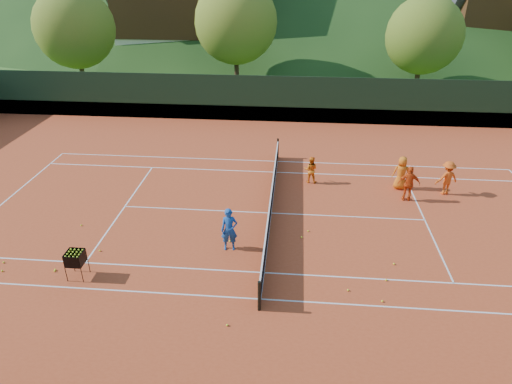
# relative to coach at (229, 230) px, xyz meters

# --- Properties ---
(ground) EXTENTS (400.00, 400.00, 0.00)m
(ground) POSITION_rel_coach_xyz_m (1.37, 2.78, -0.86)
(ground) COLOR #2F581B
(ground) RESTS_ON ground
(clay_court) EXTENTS (40.00, 24.00, 0.02)m
(clay_court) POSITION_rel_coach_xyz_m (1.37, 2.78, -0.85)
(clay_court) COLOR #AE3D1C
(clay_court) RESTS_ON ground
(coach) EXTENTS (0.66, 0.47, 1.68)m
(coach) POSITION_rel_coach_xyz_m (0.00, 0.00, 0.00)
(coach) COLOR #174999
(coach) RESTS_ON clay_court
(student_a) EXTENTS (0.70, 0.58, 1.31)m
(student_a) POSITION_rel_coach_xyz_m (3.08, 5.93, -0.18)
(student_a) COLOR orange
(student_a) RESTS_ON clay_court
(student_b) EXTENTS (0.99, 0.46, 1.65)m
(student_b) POSITION_rel_coach_xyz_m (7.35, 4.48, -0.02)
(student_b) COLOR #D84913
(student_b) RESTS_ON clay_court
(student_c) EXTENTS (0.80, 0.54, 1.59)m
(student_c) POSITION_rel_coach_xyz_m (7.24, 5.64, -0.04)
(student_c) COLOR orange
(student_c) RESTS_ON clay_court
(student_d) EXTENTS (1.16, 0.86, 1.60)m
(student_d) POSITION_rel_coach_xyz_m (9.20, 5.29, -0.04)
(student_d) COLOR #DD5113
(student_d) RESTS_ON clay_court
(tennis_ball_0) EXTENTS (0.07, 0.07, 0.07)m
(tennis_ball_0) POSITION_rel_coach_xyz_m (5.95, -0.46, -0.81)
(tennis_ball_0) COLOR #E1F228
(tennis_ball_0) RESTS_ON clay_court
(tennis_ball_1) EXTENTS (0.07, 0.07, 0.07)m
(tennis_ball_1) POSITION_rel_coach_xyz_m (2.93, 1.45, -0.81)
(tennis_ball_1) COLOR #E1F228
(tennis_ball_1) RESTS_ON clay_court
(tennis_ball_2) EXTENTS (0.07, 0.07, 0.07)m
(tennis_ball_2) POSITION_rel_coach_xyz_m (5.23, -2.49, -0.81)
(tennis_ball_2) COLOR #E1F228
(tennis_ball_2) RESTS_ON clay_court
(tennis_ball_3) EXTENTS (0.07, 0.07, 0.07)m
(tennis_ball_3) POSITION_rel_coach_xyz_m (-0.07, 0.45, -0.81)
(tennis_ball_3) COLOR #E1F228
(tennis_ball_3) RESTS_ON clay_court
(tennis_ball_5) EXTENTS (0.07, 0.07, 0.07)m
(tennis_ball_5) POSITION_rel_coach_xyz_m (4.19, -2.05, -0.81)
(tennis_ball_5) COLOR #E1F228
(tennis_ball_5) RESTS_ON clay_court
(tennis_ball_6) EXTENTS (0.07, 0.07, 0.07)m
(tennis_ball_6) POSITION_rel_coach_xyz_m (-6.24, 1.06, -0.81)
(tennis_ball_6) COLOR #E1F228
(tennis_ball_6) RESTS_ON clay_court
(tennis_ball_7) EXTENTS (0.07, 0.07, 0.07)m
(tennis_ball_7) POSITION_rel_coach_xyz_m (-5.87, -1.93, -0.81)
(tennis_ball_7) COLOR #E1F228
(tennis_ball_7) RESTS_ON clay_court
(tennis_ball_8) EXTENTS (0.07, 0.07, 0.07)m
(tennis_ball_8) POSITION_rel_coach_xyz_m (-5.89, -1.86, -0.81)
(tennis_ball_8) COLOR #E1F228
(tennis_ball_8) RESTS_ON clay_court
(tennis_ball_9) EXTENTS (0.07, 0.07, 0.07)m
(tennis_ball_9) POSITION_rel_coach_xyz_m (2.67, 0.96, -0.81)
(tennis_ball_9) COLOR #E1F228
(tennis_ball_9) RESTS_ON clay_court
(tennis_ball_11) EXTENTS (0.07, 0.07, 0.07)m
(tennis_ball_11) POSITION_rel_coach_xyz_m (-7.93, -1.62, -0.81)
(tennis_ball_11) COLOR #E1F228
(tennis_ball_11) RESTS_ON clay_court
(tennis_ball_13) EXTENTS (0.07, 0.07, 0.07)m
(tennis_ball_13) POSITION_rel_coach_xyz_m (0.48, -3.97, -0.81)
(tennis_ball_13) COLOR #E1F228
(tennis_ball_13) RESTS_ON clay_court
(tennis_ball_15) EXTENTS (0.07, 0.07, 0.07)m
(tennis_ball_15) POSITION_rel_coach_xyz_m (-7.69, -2.09, -0.81)
(tennis_ball_15) COLOR #E1F228
(tennis_ball_15) RESTS_ON clay_court
(tennis_ball_16) EXTENTS (0.07, 0.07, 0.07)m
(tennis_ball_16) POSITION_rel_coach_xyz_m (-4.79, -0.60, -0.81)
(tennis_ball_16) COLOR #E1F228
(tennis_ball_16) RESTS_ON clay_court
(tennis_ball_17) EXTENTS (0.07, 0.07, 0.07)m
(tennis_ball_17) POSITION_rel_coach_xyz_m (5.53, -1.40, -0.81)
(tennis_ball_17) COLOR #E1F228
(tennis_ball_17) RESTS_ON clay_court
(court_lines) EXTENTS (23.83, 11.03, 0.00)m
(court_lines) POSITION_rel_coach_xyz_m (1.37, 2.78, -0.84)
(court_lines) COLOR white
(court_lines) RESTS_ON clay_court
(tennis_net) EXTENTS (0.10, 12.07, 1.10)m
(tennis_net) POSITION_rel_coach_xyz_m (1.37, 2.78, -0.34)
(tennis_net) COLOR black
(tennis_net) RESTS_ON clay_court
(perimeter_fence) EXTENTS (40.40, 24.24, 3.00)m
(perimeter_fence) POSITION_rel_coach_xyz_m (1.37, 2.78, 0.41)
(perimeter_fence) COLOR black
(perimeter_fence) RESTS_ON clay_court
(ball_hopper) EXTENTS (0.57, 0.57, 1.00)m
(ball_hopper) POSITION_rel_coach_xyz_m (-4.91, -2.10, -0.09)
(ball_hopper) COLOR black
(ball_hopper) RESTS_ON clay_court
(chalet_left) EXTENTS (13.80, 9.93, 12.92)m
(chalet_left) POSITION_rel_coach_xyz_m (-8.63, 32.78, 4.79)
(chalet_left) COLOR beige
(chalet_left) RESTS_ON ground
(chalet_mid) EXTENTS (12.65, 8.82, 11.45)m
(chalet_mid) POSITION_rel_coach_xyz_m (7.37, 36.78, 4.13)
(chalet_mid) COLOR beige
(chalet_mid) RESTS_ON ground
(chalet_right) EXTENTS (11.50, 8.82, 11.91)m
(chalet_right) POSITION_rel_coach_xyz_m (21.37, 32.78, 4.40)
(chalet_right) COLOR beige
(chalet_right) RESTS_ON ground
(tree_a) EXTENTS (6.00, 6.00, 7.88)m
(tree_a) POSITION_rel_coach_xyz_m (-14.63, 20.78, 4.01)
(tree_a) COLOR #412B1A
(tree_a) RESTS_ON ground
(tree_b) EXTENTS (6.40, 6.40, 8.40)m
(tree_b) POSITION_rel_coach_xyz_m (-2.63, 22.78, 4.33)
(tree_b) COLOR #3C2518
(tree_b) RESTS_ON ground
(tree_c) EXTENTS (5.60, 5.60, 7.35)m
(tree_c) POSITION_rel_coach_xyz_m (11.37, 21.78, 3.68)
(tree_c) COLOR #41281A
(tree_c) RESTS_ON ground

